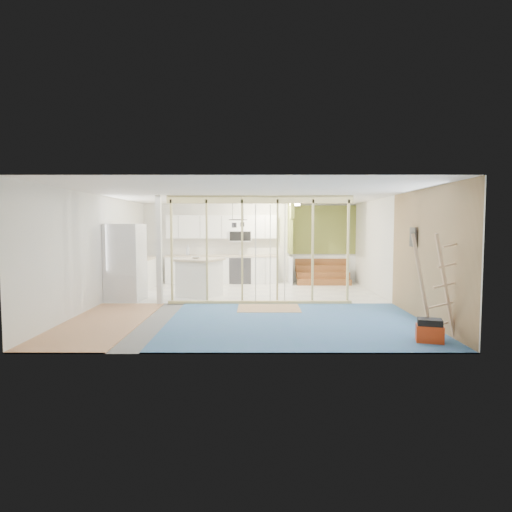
{
  "coord_description": "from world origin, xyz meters",
  "views": [
    {
      "loc": [
        0.22,
        -10.15,
        1.87
      ],
      "look_at": [
        0.21,
        0.6,
        1.12
      ],
      "focal_mm": 30.0,
      "sensor_mm": 36.0,
      "label": 1
    }
  ],
  "objects_px": {
    "toolbox": "(430,331)",
    "ladder": "(437,286)",
    "island": "(200,278)",
    "fridge": "(126,263)"
  },
  "relations": [
    {
      "from": "fridge",
      "to": "ladder",
      "type": "xyz_separation_m",
      "value": [
        6.22,
        -3.65,
        -0.07
      ]
    },
    {
      "from": "fridge",
      "to": "island",
      "type": "distance_m",
      "value": 1.92
    },
    {
      "from": "island",
      "to": "ladder",
      "type": "xyz_separation_m",
      "value": [
        4.47,
        -4.3,
        0.39
      ]
    },
    {
      "from": "fridge",
      "to": "island",
      "type": "height_order",
      "value": "fridge"
    },
    {
      "from": "toolbox",
      "to": "fridge",
      "type": "bearing_deg",
      "value": 163.88
    },
    {
      "from": "ladder",
      "to": "island",
      "type": "bearing_deg",
      "value": 130.77
    },
    {
      "from": "toolbox",
      "to": "ladder",
      "type": "distance_m",
      "value": 0.75
    },
    {
      "from": "fridge",
      "to": "toolbox",
      "type": "bearing_deg",
      "value": -28.44
    },
    {
      "from": "island",
      "to": "ladder",
      "type": "relative_size",
      "value": 0.78
    },
    {
      "from": "ladder",
      "to": "fridge",
      "type": "bearing_deg",
      "value": 144.25
    }
  ]
}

